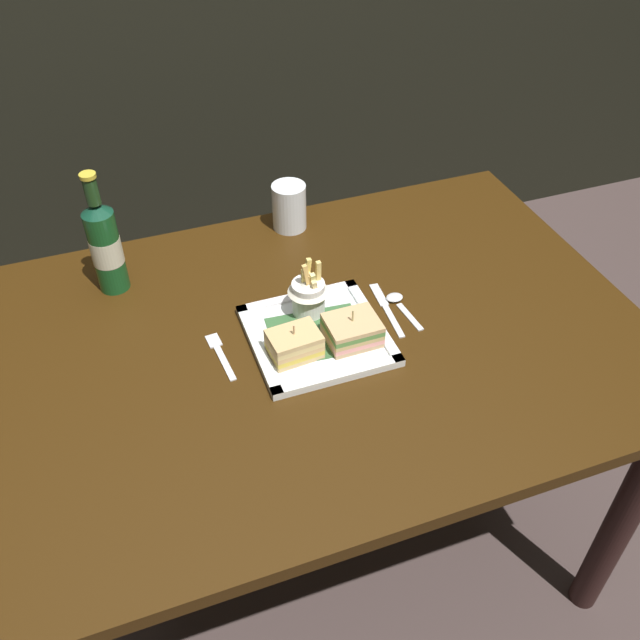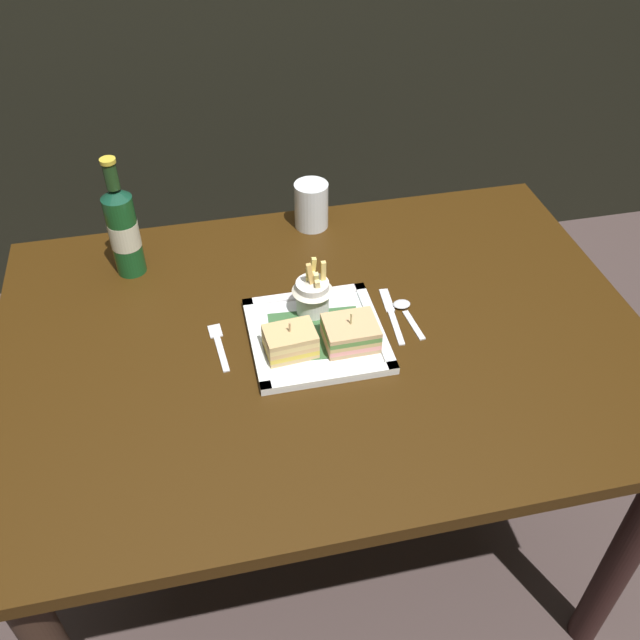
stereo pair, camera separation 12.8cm
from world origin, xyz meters
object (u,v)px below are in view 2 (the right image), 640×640
at_px(sandwich_half_right, 351,333).
at_px(beer_bottle, 123,229).
at_px(sandwich_half_left, 290,342).
at_px(fries_cup, 313,291).
at_px(fork, 219,344).
at_px(water_glass, 311,208).
at_px(square_plate, 317,335).
at_px(spoon, 405,309).
at_px(knife, 391,313).
at_px(dining_table, 323,374).

relative_size(sandwich_half_right, beer_bottle, 0.37).
relative_size(sandwich_half_left, fries_cup, 0.82).
bearing_deg(fork, fries_cup, 13.67).
relative_size(fries_cup, water_glass, 1.10).
bearing_deg(sandwich_half_right, water_glass, 88.30).
relative_size(square_plate, spoon, 2.13).
bearing_deg(fork, knife, 2.64).
height_order(dining_table, sandwich_half_right, sandwich_half_right).
distance_m(dining_table, water_glass, 0.40).
distance_m(sandwich_half_left, spoon, 0.26).
bearing_deg(sandwich_half_right, dining_table, 132.38).
xyz_separation_m(dining_table, fries_cup, (-0.01, 0.06, 0.17)).
bearing_deg(fries_cup, knife, -11.36).
xyz_separation_m(square_plate, sandwich_half_right, (0.06, -0.04, 0.03)).
bearing_deg(square_plate, beer_bottle, 139.48).
bearing_deg(water_glass, knife, -75.12).
xyz_separation_m(square_plate, fries_cup, (0.01, 0.07, 0.05)).
bearing_deg(sandwich_half_right, square_plate, 147.42).
bearing_deg(square_plate, sandwich_half_left, -147.42).
distance_m(sandwich_half_right, spoon, 0.15).
xyz_separation_m(dining_table, sandwich_half_right, (0.04, -0.05, 0.15)).
bearing_deg(sandwich_half_left, sandwich_half_right, 0.00).
height_order(water_glass, fork, water_glass).
xyz_separation_m(dining_table, beer_bottle, (-0.36, 0.28, 0.22)).
bearing_deg(sandwich_half_right, spoon, 29.99).
bearing_deg(fork, dining_table, -3.39).
xyz_separation_m(dining_table, fork, (-0.20, 0.01, 0.11)).
bearing_deg(sandwich_half_left, fork, 155.85).
xyz_separation_m(beer_bottle, water_glass, (0.41, 0.09, -0.06)).
bearing_deg(sandwich_half_left, fries_cup, 58.46).
xyz_separation_m(sandwich_half_right, fries_cup, (-0.05, 0.10, 0.03)).
bearing_deg(spoon, square_plate, -168.18).
xyz_separation_m(knife, spoon, (0.03, 0.00, 0.00)).
distance_m(fries_cup, beer_bottle, 0.41).
height_order(knife, spoon, spoon).
xyz_separation_m(water_glass, fork, (-0.25, -0.36, -0.04)).
distance_m(water_glass, knife, 0.35).
bearing_deg(square_plate, fries_cup, 84.16).
bearing_deg(knife, fork, -177.36).
height_order(sandwich_half_left, fork, sandwich_half_left).
bearing_deg(fries_cup, square_plate, -95.84).
height_order(sandwich_half_left, knife, sandwich_half_left).
relative_size(square_plate, water_glass, 2.33).
bearing_deg(spoon, water_glass, 109.31).
height_order(dining_table, fork, fork).
bearing_deg(square_plate, spoon, 11.82).
height_order(fork, spoon, spoon).
relative_size(dining_table, sandwich_half_right, 12.64).
distance_m(dining_table, spoon, 0.21).
relative_size(dining_table, sandwich_half_left, 12.77).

